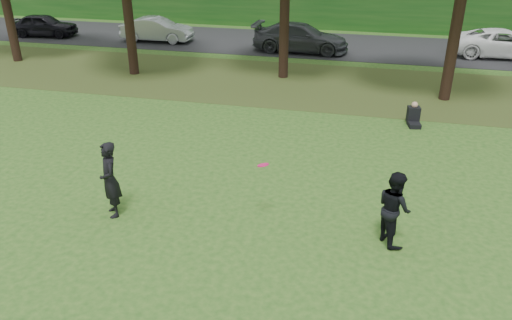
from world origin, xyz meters
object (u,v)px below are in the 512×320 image
at_px(seated_person, 414,116).
at_px(player_left, 110,180).
at_px(frisbee, 263,165).
at_px(player_right, 394,208).

bearing_deg(seated_person, player_left, -142.61).
relative_size(frisbee, seated_person, 0.37).
xyz_separation_m(player_right, seated_person, (0.79, 7.59, -0.56)).
height_order(player_left, player_right, player_left).
distance_m(frisbee, seated_person, 8.45).
bearing_deg(player_left, frisbee, 61.06).
distance_m(player_right, seated_person, 7.66).
height_order(player_right, seated_person, player_right).
bearing_deg(player_right, frisbee, 58.34).
bearing_deg(player_right, seated_person, -35.07).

